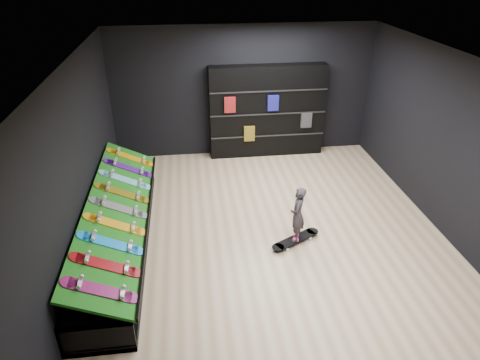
{
  "coord_description": "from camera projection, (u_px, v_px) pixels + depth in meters",
  "views": [
    {
      "loc": [
        -1.3,
        -6.02,
        4.4
      ],
      "look_at": [
        -0.5,
        0.2,
        1.0
      ],
      "focal_mm": 32.0,
      "sensor_mm": 36.0,
      "label": 1
    }
  ],
  "objects": [
    {
      "name": "wall_front",
      "position": [
        351.0,
        326.0,
        3.73
      ],
      "size": [
        6.0,
        0.02,
        3.0
      ],
      "primitive_type": "cube",
      "color": "black",
      "rests_on": "ground"
    },
    {
      "name": "ceiling",
      "position": [
        277.0,
        61.0,
        6.07
      ],
      "size": [
        6.0,
        7.0,
        0.01
      ],
      "primitive_type": "cube",
      "color": "white",
      "rests_on": "ground"
    },
    {
      "name": "turf_ramp",
      "position": [
        119.0,
        209.0,
        6.88
      ],
      "size": [
        0.92,
        4.5,
        0.46
      ],
      "primitive_type": "cube",
      "rotation": [
        0.0,
        0.44,
        0.0
      ],
      "color": "#11590E",
      "rests_on": "display_rack"
    },
    {
      "name": "floor",
      "position": [
        270.0,
        234.0,
        7.5
      ],
      "size": [
        6.0,
        7.0,
        0.01
      ],
      "primitive_type": "cube",
      "color": "#CBB089",
      "rests_on": "ground"
    },
    {
      "name": "display_board_7",
      "position": [
        128.0,
        168.0,
        8.11
      ],
      "size": [
        0.93,
        0.22,
        0.5
      ],
      "primitive_type": null,
      "rotation": [
        0.0,
        0.44,
        0.0
      ],
      "color": "purple",
      "rests_on": "turf_ramp"
    },
    {
      "name": "wall_back",
      "position": [
        243.0,
        92.0,
        9.83
      ],
      "size": [
        6.0,
        0.02,
        3.0
      ],
      "primitive_type": "cube",
      "color": "black",
      "rests_on": "ground"
    },
    {
      "name": "display_board_4",
      "position": [
        119.0,
        208.0,
        6.87
      ],
      "size": [
        0.93,
        0.22,
        0.5
      ],
      "primitive_type": null,
      "rotation": [
        0.0,
        0.44,
        0.0
      ],
      "color": "black",
      "rests_on": "turf_ramp"
    },
    {
      "name": "floor_skateboard",
      "position": [
        296.0,
        240.0,
        7.24
      ],
      "size": [
        0.97,
        0.66,
        0.09
      ],
      "primitive_type": null,
      "rotation": [
        0.0,
        0.0,
        0.49
      ],
      "color": "black",
      "rests_on": "ground"
    },
    {
      "name": "wall_right",
      "position": [
        450.0,
        147.0,
        7.12
      ],
      "size": [
        0.02,
        7.0,
        3.0
      ],
      "primitive_type": "cube",
      "color": "black",
      "rests_on": "ground"
    },
    {
      "name": "display_board_6",
      "position": [
        125.0,
        180.0,
        7.69
      ],
      "size": [
        0.93,
        0.22,
        0.5
      ],
      "primitive_type": null,
      "rotation": [
        0.0,
        0.44,
        0.0
      ],
      "color": "#0CB2E5",
      "rests_on": "turf_ramp"
    },
    {
      "name": "display_board_3",
      "position": [
        115.0,
        224.0,
        6.45
      ],
      "size": [
        0.93,
        0.22,
        0.5
      ],
      "primitive_type": null,
      "rotation": [
        0.0,
        0.44,
        0.0
      ],
      "color": "orange",
      "rests_on": "turf_ramp"
    },
    {
      "name": "display_board_8",
      "position": [
        130.0,
        157.0,
        8.52
      ],
      "size": [
        0.93,
        0.22,
        0.5
      ],
      "primitive_type": null,
      "rotation": [
        0.0,
        0.44,
        0.0
      ],
      "color": "yellow",
      "rests_on": "turf_ramp"
    },
    {
      "name": "back_shelving",
      "position": [
        267.0,
        111.0,
        9.94
      ],
      "size": [
        2.67,
        0.31,
        2.14
      ],
      "primitive_type": "cube",
      "color": "black",
      "rests_on": "ground"
    },
    {
      "name": "display_rack",
      "position": [
        119.0,
        233.0,
        7.09
      ],
      "size": [
        0.9,
        4.5,
        0.5
      ],
      "primitive_type": null,
      "color": "black",
      "rests_on": "ground"
    },
    {
      "name": "child",
      "position": [
        297.0,
        224.0,
        7.09
      ],
      "size": [
        0.23,
        0.26,
        0.58
      ],
      "primitive_type": "imported",
      "rotation": [
        0.0,
        0.0,
        -1.96
      ],
      "color": "black",
      "rests_on": "floor_skateboard"
    },
    {
      "name": "display_board_1",
      "position": [
        106.0,
        265.0,
        5.62
      ],
      "size": [
        0.93,
        0.22,
        0.5
      ],
      "primitive_type": null,
      "rotation": [
        0.0,
        0.44,
        0.0
      ],
      "color": "red",
      "rests_on": "turf_ramp"
    },
    {
      "name": "display_board_5",
      "position": [
        122.0,
        193.0,
        7.28
      ],
      "size": [
        0.93,
        0.22,
        0.5
      ],
      "primitive_type": null,
      "rotation": [
        0.0,
        0.44,
        0.0
      ],
      "color": "yellow",
      "rests_on": "turf_ramp"
    },
    {
      "name": "display_board_0",
      "position": [
        101.0,
        290.0,
        5.21
      ],
      "size": [
        0.93,
        0.22,
        0.5
      ],
      "primitive_type": null,
      "rotation": [
        0.0,
        0.44,
        0.0
      ],
      "color": "#E5198C",
      "rests_on": "turf_ramp"
    },
    {
      "name": "wall_left",
      "position": [
        78.0,
        167.0,
        6.45
      ],
      "size": [
        0.02,
        7.0,
        3.0
      ],
      "primitive_type": "cube",
      "color": "black",
      "rests_on": "ground"
    },
    {
      "name": "display_board_2",
      "position": [
        111.0,
        243.0,
        6.04
      ],
      "size": [
        0.93,
        0.22,
        0.5
      ],
      "primitive_type": null,
      "rotation": [
        0.0,
        0.44,
        0.0
      ],
      "color": "blue",
      "rests_on": "turf_ramp"
    }
  ]
}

